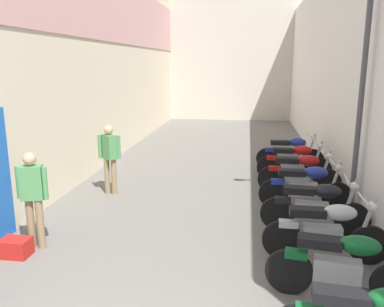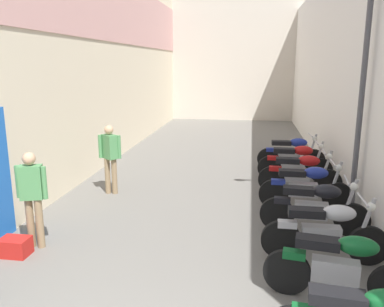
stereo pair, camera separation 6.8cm
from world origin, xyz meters
TOP-DOWN VIEW (x-y plane):
  - ground_plane at (0.00, 7.28)m, footprint 34.56×34.56m
  - building_left at (-3.29, 9.24)m, footprint 0.45×18.56m
  - building_right at (3.30, 9.28)m, footprint 0.45×18.56m
  - building_far_end at (0.00, 19.56)m, footprint 9.19×2.00m
  - motorcycle_second at (2.16, 2.55)m, footprint 1.84×0.58m
  - motorcycle_third at (2.16, 3.60)m, footprint 1.85×0.58m
  - motorcycle_fourth at (2.16, 4.62)m, footprint 1.85×0.58m
  - motorcycle_fifth at (2.16, 5.77)m, footprint 1.85×0.58m
  - motorcycle_sixth at (2.16, 6.79)m, footprint 1.85×0.58m
  - motorcycle_seventh at (2.16, 7.85)m, footprint 1.85×0.58m
  - motorcycle_eighth at (2.16, 8.87)m, footprint 1.85×0.58m
  - pedestrian_mid_alley at (-2.35, 3.41)m, footprint 0.52×0.29m
  - pedestrian_further_down at (-2.08, 6.18)m, footprint 0.52×0.37m
  - plastic_crate at (-2.52, 3.09)m, footprint 0.44×0.32m
  - street_lamp at (2.85, 5.38)m, footprint 0.79×0.18m

SIDE VIEW (x-z plane):
  - ground_plane at x=0.00m, z-range 0.00..0.00m
  - plastic_crate at x=-2.52m, z-range 0.00..0.28m
  - motorcycle_second at x=2.16m, z-range -0.02..1.02m
  - motorcycle_third at x=2.16m, z-range -0.02..1.02m
  - motorcycle_fourth at x=2.16m, z-range -0.02..1.02m
  - motorcycle_fifth at x=2.16m, z-range -0.02..1.02m
  - motorcycle_sixth at x=2.16m, z-range -0.02..1.02m
  - motorcycle_seventh at x=2.16m, z-range -0.02..1.02m
  - motorcycle_eighth at x=2.16m, z-range -0.02..1.02m
  - pedestrian_mid_alley at x=-2.35m, z-range 0.13..1.70m
  - pedestrian_further_down at x=-2.08m, z-range 0.13..1.70m
  - street_lamp at x=2.85m, z-range 0.39..4.72m
  - building_right at x=3.30m, z-range 0.00..5.45m
  - building_far_end at x=0.00m, z-range 0.00..6.12m
  - building_left at x=-3.29m, z-range 0.03..6.31m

